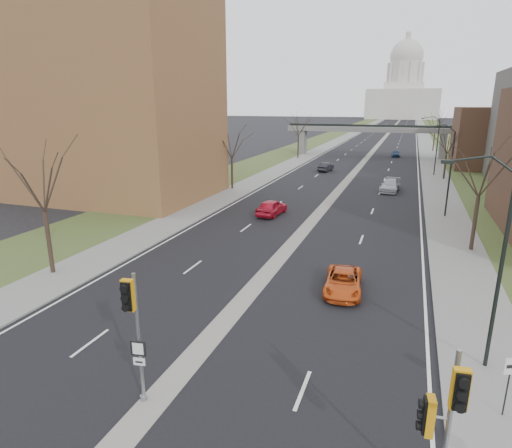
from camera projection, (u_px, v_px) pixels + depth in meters
The scene contains 28 objects.
ground at pixel (162, 394), 16.21m from camera, with size 700.00×700.00×0.00m, color black.
road_surface at pixel (387, 134), 152.13m from camera, with size 20.00×600.00×0.01m, color black.
median_strip at pixel (387, 134), 152.13m from camera, with size 1.20×600.00×0.02m, color gray.
sidewalk_right at pixel (423, 135), 148.23m from camera, with size 4.00×600.00×0.12m, color gray.
sidewalk_left at pixel (353, 133), 156.00m from camera, with size 4.00×600.00×0.12m, color gray.
grass_verge_right at pixel (442, 135), 146.29m from camera, with size 8.00×600.00×0.10m, color #364921.
grass_verge_left at pixel (337, 133), 157.94m from camera, with size 8.00×600.00×0.10m, color #364921.
apartment_building at pixel (99, 100), 48.82m from camera, with size 25.00×16.00×22.00m, color brown.
commercial_block_far at pixel (500, 138), 71.15m from camera, with size 14.00×14.00×10.00m, color brown.
pedestrian_bridge at pixel (370, 133), 87.38m from camera, with size 34.00×3.00×6.45m.
capitol at pixel (403, 92), 301.11m from camera, with size 48.00×42.00×55.75m.
streetlight_near at pixel (487, 204), 16.19m from camera, with size 2.61×0.20×8.70m.
streetlight_mid at pixel (444, 144), 39.75m from camera, with size 2.61×0.20×8.70m.
streetlight_far at pixel (433, 129), 63.31m from camera, with size 2.61×0.20×8.70m.
tree_left_a at pixel (39, 172), 25.86m from camera, with size 7.20×7.20×9.40m.
tree_left_b at pixel (232, 140), 53.15m from camera, with size 6.75×6.75×8.81m.
tree_left_c at pixel (299, 122), 83.74m from camera, with size 7.65×7.65×9.99m.
tree_right_a at pixel (483, 162), 30.13m from camera, with size 7.20×7.20×9.40m.
tree_right_b at pixel (448, 139), 60.25m from camera, with size 6.30×6.30×8.22m.
tree_right_c at pixel (436, 120), 96.16m from camera, with size 7.65×7.65×9.99m.
signal_pole_median at pixel (133, 318), 14.66m from camera, with size 0.60×0.84×5.06m.
signal_pole_right at pixel (444, 413), 10.61m from camera, with size 0.96×0.84×4.91m.
speed_limit_sign at pixel (509, 376), 14.54m from camera, with size 0.46×0.23×2.27m.
car_left_near at pixel (272, 207), 42.00m from camera, with size 1.85×4.60×1.57m, color #B7152A.
car_left_far at pixel (326, 167), 69.22m from camera, with size 1.46×4.20×1.38m, color black.
car_right_near at pixel (343, 282), 24.85m from camera, with size 2.08×4.52×1.26m, color #CD4D15.
car_right_mid at pixel (390, 186), 53.26m from camera, with size 2.10×5.17×1.50m, color #A8A9B0.
car_right_far at pixel (396, 153), 88.17m from camera, with size 1.53×3.81×1.30m, color navy.
Camera 1 is at (8.04, -11.82, 10.63)m, focal length 30.00 mm.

